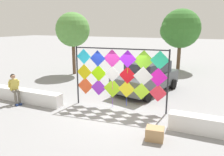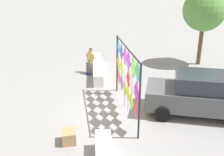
{
  "view_description": "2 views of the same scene",
  "coord_description": "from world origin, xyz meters",
  "px_view_note": "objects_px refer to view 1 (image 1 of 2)",
  "views": [
    {
      "loc": [
        3.6,
        -8.26,
        3.73
      ],
      "look_at": [
        -0.29,
        0.6,
        1.41
      ],
      "focal_mm": 35.21,
      "sensor_mm": 36.0,
      "label": 1
    },
    {
      "loc": [
        10.21,
        -0.69,
        5.39
      ],
      "look_at": [
        -0.12,
        0.09,
        1.43
      ],
      "focal_mm": 43.24,
      "sensor_mm": 36.0,
      "label": 2
    }
  ],
  "objects_px": {
    "seated_vendor": "(15,87)",
    "tree_broadleaf": "(72,29)",
    "kite_display_rack": "(120,73)",
    "parked_car": "(147,77)",
    "cardboard_box_large": "(155,134)",
    "tree_palm_like": "(180,29)"
  },
  "relations": [
    {
      "from": "parked_car",
      "to": "cardboard_box_large",
      "type": "height_order",
      "value": "parked_car"
    },
    {
      "from": "parked_car",
      "to": "tree_broadleaf",
      "type": "height_order",
      "value": "tree_broadleaf"
    },
    {
      "from": "seated_vendor",
      "to": "tree_broadleaf",
      "type": "height_order",
      "value": "tree_broadleaf"
    },
    {
      "from": "cardboard_box_large",
      "to": "tree_broadleaf",
      "type": "xyz_separation_m",
      "value": [
        -8.3,
        7.77,
        3.23
      ]
    },
    {
      "from": "parked_car",
      "to": "kite_display_rack",
      "type": "bearing_deg",
      "value": -97.99
    },
    {
      "from": "kite_display_rack",
      "to": "tree_broadleaf",
      "type": "distance_m",
      "value": 8.47
    },
    {
      "from": "tree_palm_like",
      "to": "kite_display_rack",
      "type": "bearing_deg",
      "value": -96.0
    },
    {
      "from": "kite_display_rack",
      "to": "tree_palm_like",
      "type": "height_order",
      "value": "tree_palm_like"
    },
    {
      "from": "parked_car",
      "to": "seated_vendor",
      "type": "bearing_deg",
      "value": -139.31
    },
    {
      "from": "kite_display_rack",
      "to": "tree_palm_like",
      "type": "bearing_deg",
      "value": 84.0
    },
    {
      "from": "seated_vendor",
      "to": "kite_display_rack",
      "type": "bearing_deg",
      "value": 17.07
    },
    {
      "from": "parked_car",
      "to": "cardboard_box_large",
      "type": "bearing_deg",
      "value": -72.24
    },
    {
      "from": "parked_car",
      "to": "tree_palm_like",
      "type": "distance_m",
      "value": 8.06
    },
    {
      "from": "cardboard_box_large",
      "to": "tree_palm_like",
      "type": "height_order",
      "value": "tree_palm_like"
    },
    {
      "from": "cardboard_box_large",
      "to": "parked_car",
      "type": "bearing_deg",
      "value": 107.76
    },
    {
      "from": "tree_palm_like",
      "to": "tree_broadleaf",
      "type": "relative_size",
      "value": 1.08
    },
    {
      "from": "tree_palm_like",
      "to": "tree_broadleaf",
      "type": "bearing_deg",
      "value": -144.82
    },
    {
      "from": "kite_display_rack",
      "to": "tree_broadleaf",
      "type": "xyz_separation_m",
      "value": [
        -6.17,
        5.54,
        1.77
      ]
    },
    {
      "from": "kite_display_rack",
      "to": "cardboard_box_large",
      "type": "distance_m",
      "value": 3.42
    },
    {
      "from": "cardboard_box_large",
      "to": "tree_palm_like",
      "type": "bearing_deg",
      "value": 94.47
    },
    {
      "from": "parked_car",
      "to": "tree_palm_like",
      "type": "relative_size",
      "value": 0.94
    },
    {
      "from": "seated_vendor",
      "to": "tree_palm_like",
      "type": "height_order",
      "value": "tree_palm_like"
    }
  ]
}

